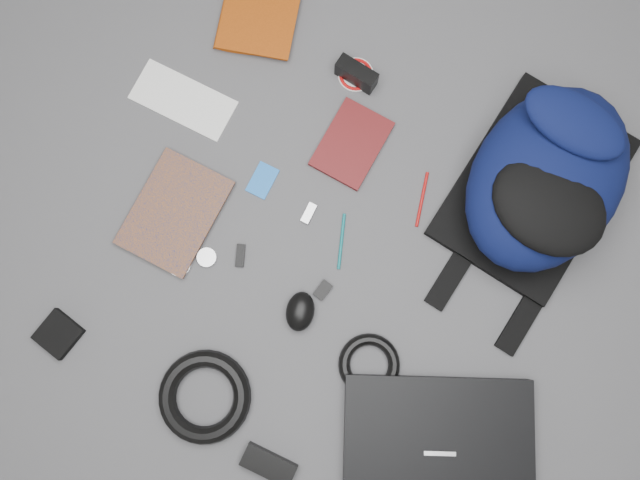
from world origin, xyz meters
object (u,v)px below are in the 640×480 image
at_px(backpack, 547,178).
at_px(textbook_red, 223,1).
at_px(mouse, 300,311).
at_px(power_brick, 269,465).
at_px(laptop, 438,452).
at_px(comic_book, 140,195).
at_px(pouch, 58,334).
at_px(compact_camera, 356,74).
at_px(dvd_case, 352,144).

height_order(backpack, textbook_red, backpack).
xyz_separation_m(mouse, power_brick, (0.08, -0.33, -0.01)).
xyz_separation_m(backpack, mouse, (-0.37, -0.48, -0.08)).
bearing_deg(laptop, textbook_red, 116.66).
height_order(backpack, comic_book, backpack).
xyz_separation_m(laptop, comic_book, (-0.85, 0.24, -0.01)).
xyz_separation_m(comic_book, mouse, (0.45, -0.09, 0.01)).
relative_size(laptop, comic_book, 1.62).
distance_m(backpack, pouch, 1.13).
xyz_separation_m(laptop, pouch, (-0.87, -0.12, -0.01)).
distance_m(comic_book, mouse, 0.46).
relative_size(textbook_red, power_brick, 2.08).
xyz_separation_m(compact_camera, mouse, (0.11, -0.56, -0.00)).
bearing_deg(pouch, compact_camera, 66.76).
bearing_deg(laptop, mouse, 136.43).
relative_size(mouse, pouch, 1.07).
bearing_deg(comic_book, backpack, 28.21).
bearing_deg(comic_book, mouse, -8.63).
height_order(backpack, dvd_case, backpack).
bearing_deg(textbook_red, dvd_case, -38.55).
distance_m(laptop, dvd_case, 0.72).
distance_m(power_brick, pouch, 0.55).
distance_m(backpack, comic_book, 0.91).
bearing_deg(laptop, power_brick, -173.96).
distance_m(comic_book, compact_camera, 0.58).
bearing_deg(compact_camera, backpack, -0.66).
xyz_separation_m(mouse, pouch, (-0.47, -0.27, -0.01)).
bearing_deg(backpack, compact_camera, 179.34).
bearing_deg(pouch, mouse, 30.10).
bearing_deg(textbook_red, backpack, -21.88).
bearing_deg(compact_camera, mouse, -70.42).
height_order(mouse, power_brick, mouse).
bearing_deg(textbook_red, power_brick, -73.07).
xyz_separation_m(textbook_red, compact_camera, (0.37, -0.04, 0.01)).
height_order(backpack, laptop, backpack).
height_order(laptop, power_brick, laptop).
height_order(comic_book, power_brick, power_brick).
height_order(backpack, compact_camera, backpack).
relative_size(laptop, textbook_red, 1.66).
bearing_deg(compact_camera, dvd_case, -61.18).
distance_m(comic_book, pouch, 0.36).
height_order(textbook_red, mouse, mouse).
bearing_deg(mouse, backpack, 38.16).
relative_size(textbook_red, dvd_case, 1.32).
bearing_deg(power_brick, compact_camera, 102.69).
bearing_deg(backpack, dvd_case, -161.42).
distance_m(mouse, pouch, 0.54).
xyz_separation_m(comic_book, compact_camera, (0.34, 0.47, 0.02)).
bearing_deg(mouse, comic_book, 154.41).
distance_m(textbook_red, power_brick, 1.08).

